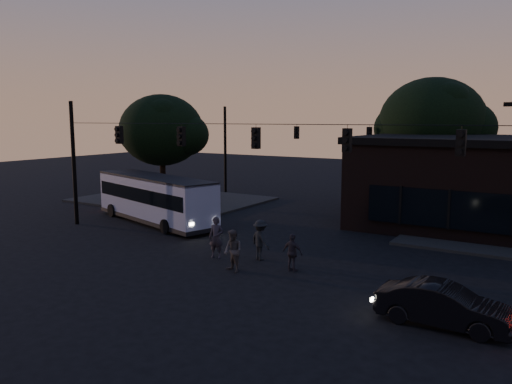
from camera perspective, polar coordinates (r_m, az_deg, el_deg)
The scene contains 13 objects.
ground at distance 21.11m, azimuth -5.77°, elevation -9.44°, with size 120.00×120.00×0.00m, color black.
sidewalk_far_left at distance 40.33m, azimuth -9.56°, elevation -0.83°, with size 14.00×10.00×0.15m, color black.
building at distance 32.30m, azimuth 25.56°, elevation 0.91°, with size 15.40×10.41×5.40m.
tree_behind at distance 38.83m, azimuth 19.46°, elevation 7.52°, with size 7.60×7.60×9.43m.
tree_left at distance 39.08m, azimuth -10.73°, elevation 6.94°, with size 6.40×6.40×8.30m.
signal_rig_near at distance 23.49m, azimuth 0.00°, elevation 3.50°, with size 26.24×0.30×7.50m.
signal_rig_far at distance 38.04m, azimuth 12.76°, elevation 4.79°, with size 26.24×0.30×7.50m.
bus at distance 31.61m, azimuth -11.50°, elevation -0.53°, with size 10.67×5.32×2.93m.
car at distance 17.00m, azimuth 20.67°, elevation -12.03°, with size 1.42×4.08×1.34m, color black.
pedestrian_a at distance 23.40m, azimuth -4.57°, elevation -5.20°, with size 0.70×0.46×1.93m, color #27222A.
pedestrian_b at distance 21.25m, azimuth -2.64°, elevation -6.76°, with size 0.88×0.68×1.81m, color #3A3434.
pedestrian_c at distance 21.36m, azimuth 4.20°, elevation -6.92°, with size 0.96×0.40×1.64m, color #252128.
pedestrian_d at distance 23.00m, azimuth 0.52°, elevation -5.49°, with size 1.21×0.69×1.87m, color black.
Camera 1 is at (12.25, -15.95, 6.44)m, focal length 35.00 mm.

